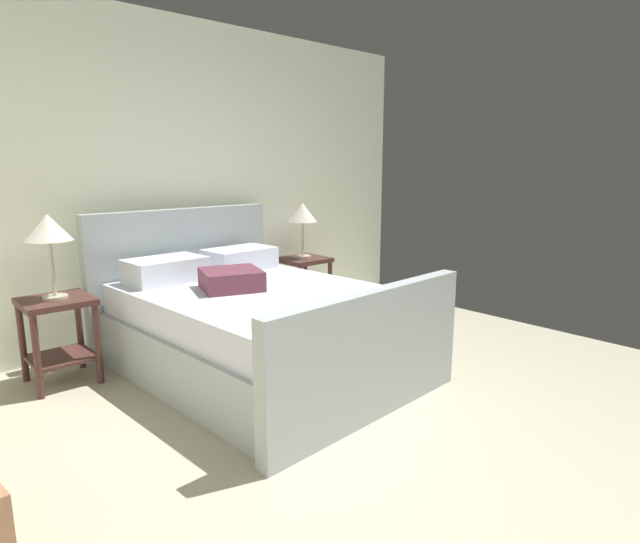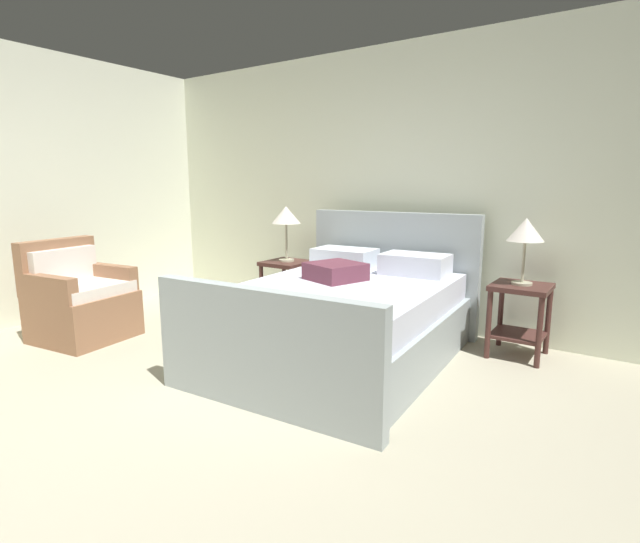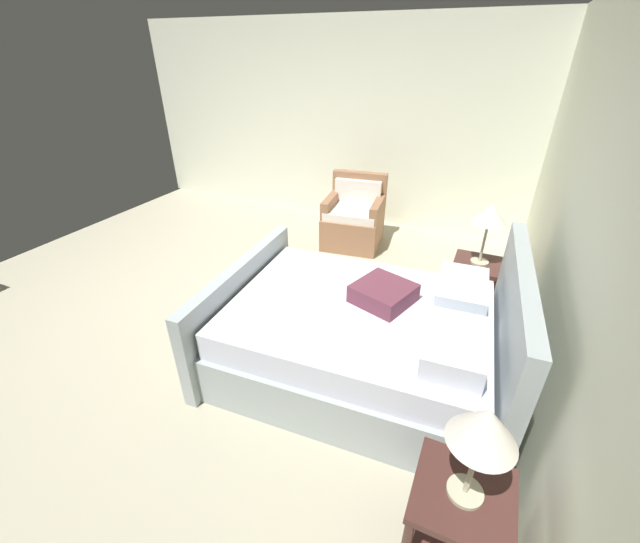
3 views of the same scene
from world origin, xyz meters
The scene contains 9 objects.
ground_plane centered at (0.00, 0.00, -0.01)m, with size 5.74×5.88×0.02m, color #AEA78D.
wall_back centered at (0.00, 3.00, 1.35)m, with size 5.86×0.12×2.71m, color silver.
wall_side_left centered at (-2.93, 0.00, 1.35)m, with size 0.12×6.00×2.71m, color silver.
bed centered at (0.27, 1.76, 0.35)m, with size 1.78×2.26×1.13m.
nightstand_right centered at (1.42, 2.61, 0.40)m, with size 0.44×0.44×0.60m.
table_lamp_right centered at (1.42, 2.61, 1.03)m, with size 0.28×0.28×0.54m.
nightstand_left centered at (-0.87, 2.47, 0.40)m, with size 0.44×0.44×0.60m.
table_lamp_left centered at (-0.87, 2.47, 1.06)m, with size 0.30×0.30×0.57m.
armchair centered at (-1.99, 0.85, 0.35)m, with size 0.81×0.80×0.90m.
Camera 3 is at (2.62, 2.45, 2.32)m, focal length 22.01 mm.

